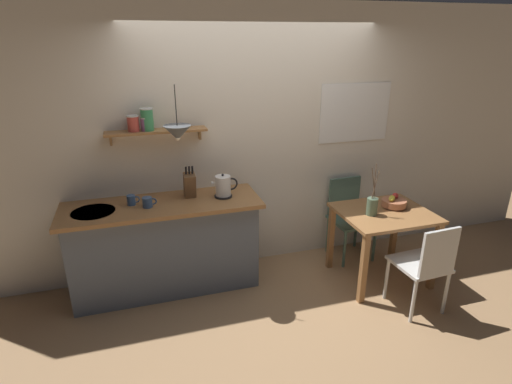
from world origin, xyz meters
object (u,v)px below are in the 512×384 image
dining_chair_far (349,213)px  fruit_bowl (394,202)px  dining_chair_near (426,263)px  twig_vase (372,206)px  coffee_mug_spare (148,202)px  dining_table (383,223)px  electric_kettle (223,187)px  knife_block (190,185)px  coffee_mug_by_sink (132,200)px  pendant_lamp (178,133)px

dining_chair_far → fruit_bowl: 0.61m
dining_chair_near → dining_chair_far: (-0.12, 1.16, 0.00)m
twig_vase → coffee_mug_spare: (-2.07, 0.41, 0.13)m
dining_table → electric_kettle: bearing=164.3°
knife_block → dining_table: bearing=-15.7°
fruit_bowl → dining_chair_far: bearing=114.8°
dining_chair_near → coffee_mug_by_sink: (-2.43, 1.09, 0.47)m
twig_vase → knife_block: (-1.67, 0.54, 0.21)m
dining_chair_far → coffee_mug_by_sink: 2.36m
electric_kettle → coffee_mug_by_sink: (-0.85, 0.05, -0.06)m
coffee_mug_by_sink → pendant_lamp: (0.44, -0.15, 0.63)m
dining_chair_near → twig_vase: (-0.22, 0.58, 0.34)m
fruit_bowl → coffee_mug_by_sink: 2.57m
coffee_mug_spare → pendant_lamp: bearing=-10.7°
knife_block → electric_kettle: bearing=-15.8°
fruit_bowl → dining_table: bearing=-152.2°
coffee_mug_by_sink → coffee_mug_spare: size_ratio=0.91×
twig_vase → knife_block: size_ratio=1.61×
coffee_mug_by_sink → dining_chair_far: bearing=1.9°
dining_chair_far → dining_table: bearing=-82.8°
dining_chair_far → fruit_bowl: size_ratio=3.63×
dining_chair_far → coffee_mug_by_sink: coffee_mug_by_sink is taller
dining_table → fruit_bowl: (0.15, 0.08, 0.18)m
electric_kettle → coffee_mug_by_sink: electric_kettle is taller
fruit_bowl → electric_kettle: (-1.68, 0.35, 0.22)m
dining_chair_near → pendant_lamp: pendant_lamp is taller
coffee_mug_by_sink → pendant_lamp: size_ratio=0.25×
electric_kettle → twig_vase: bearing=-18.5°
dining_table → dining_chair_near: size_ratio=1.01×
coffee_mug_by_sink → coffee_mug_spare: 0.17m
electric_kettle → coffee_mug_by_sink: size_ratio=2.20×
dining_chair_near → coffee_mug_spare: 2.54m
knife_block → pendant_lamp: bearing=-117.4°
dining_chair_near → twig_vase: twig_vase is taller
electric_kettle → dining_table: bearing=-15.7°
dining_table → twig_vase: 0.28m
twig_vase → coffee_mug_spare: bearing=168.9°
electric_kettle → pendant_lamp: pendant_lamp is taller
dining_table → dining_chair_far: (-0.07, 0.56, -0.12)m
dining_chair_near → coffee_mug_spare: bearing=156.7°
dining_table → twig_vase: size_ratio=1.73×
twig_vase → fruit_bowl: bearing=18.0°
pendant_lamp → electric_kettle: bearing=14.4°
pendant_lamp → fruit_bowl: bearing=-6.7°
twig_vase → coffee_mug_by_sink: size_ratio=4.40×
electric_kettle → coffee_mug_spare: (-0.71, -0.05, -0.06)m
knife_block → coffee_mug_spare: bearing=-161.5°
dining_chair_far → coffee_mug_spare: coffee_mug_spare is taller
coffee_mug_by_sink → pendant_lamp: pendant_lamp is taller
fruit_bowl → twig_vase: bearing=-162.0°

